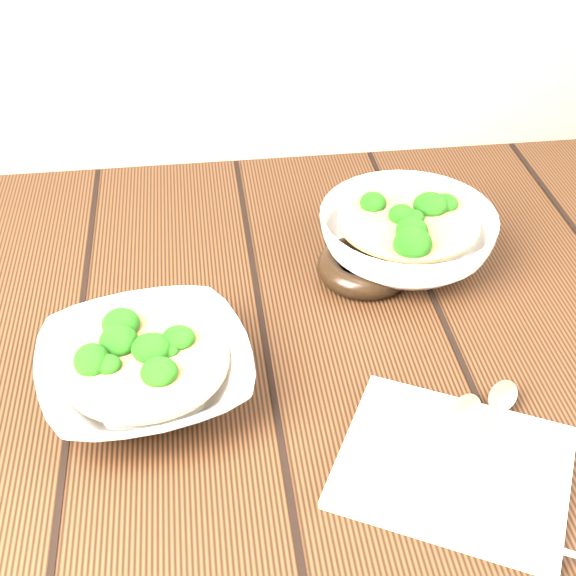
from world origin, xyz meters
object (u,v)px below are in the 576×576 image
at_px(napkin, 453,467).
at_px(soup_bowl_back, 407,235).
at_px(trivet, 365,267).
at_px(soup_bowl_front, 146,370).
at_px(table, 284,414).

bearing_deg(napkin, soup_bowl_back, 111.80).
bearing_deg(trivet, napkin, -86.16).
height_order(soup_bowl_front, trivet, soup_bowl_front).
relative_size(soup_bowl_back, napkin, 1.13).
distance_m(table, soup_bowl_back, 0.26).
height_order(table, trivet, trivet).
height_order(soup_bowl_back, napkin, soup_bowl_back).
height_order(soup_bowl_back, trivet, soup_bowl_back).
distance_m(soup_bowl_front, napkin, 0.31).
bearing_deg(napkin, trivet, 121.86).
xyz_separation_m(table, napkin, (0.13, -0.20, 0.13)).
distance_m(soup_bowl_back, trivet, 0.07).
xyz_separation_m(table, soup_bowl_back, (0.16, 0.12, 0.16)).
bearing_deg(trivet, table, -138.50).
xyz_separation_m(table, soup_bowl_front, (-0.14, -0.06, 0.15)).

